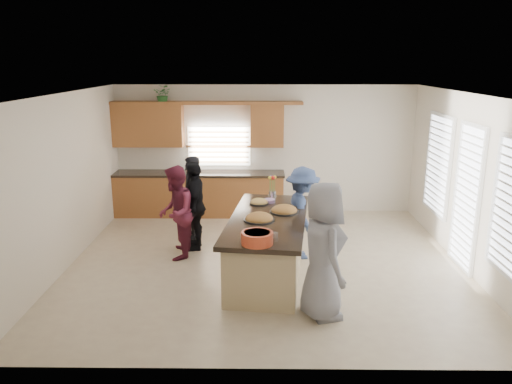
{
  "coord_description": "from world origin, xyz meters",
  "views": [
    {
      "loc": [
        -0.07,
        -7.83,
        3.3
      ],
      "look_at": [
        -0.16,
        0.3,
        1.15
      ],
      "focal_mm": 35.0,
      "sensor_mm": 36.0,
      "label": 1
    }
  ],
  "objects_px": {
    "woman_left_back": "(191,197)",
    "woman_left_front": "(195,205)",
    "woman_right_back": "(302,213)",
    "woman_left_mid": "(176,213)",
    "woman_right_front": "(323,251)",
    "salad_bowl": "(257,237)",
    "island": "(268,248)"
  },
  "relations": [
    {
      "from": "woman_left_mid",
      "to": "woman_left_back",
      "type": "bearing_deg",
      "value": 171.89
    },
    {
      "from": "island",
      "to": "salad_bowl",
      "type": "relative_size",
      "value": 6.65
    },
    {
      "from": "woman_left_front",
      "to": "woman_right_front",
      "type": "distance_m",
      "value": 3.15
    },
    {
      "from": "island",
      "to": "woman_left_back",
      "type": "xyz_separation_m",
      "value": [
        -1.43,
        1.73,
        0.34
      ]
    },
    {
      "from": "woman_left_front",
      "to": "woman_left_back",
      "type": "bearing_deg",
      "value": -168.93
    },
    {
      "from": "salad_bowl",
      "to": "woman_right_front",
      "type": "relative_size",
      "value": 0.23
    },
    {
      "from": "island",
      "to": "woman_right_front",
      "type": "bearing_deg",
      "value": -54.95
    },
    {
      "from": "island",
      "to": "woman_right_front",
      "type": "xyz_separation_m",
      "value": [
        0.7,
        -1.3,
        0.46
      ]
    },
    {
      "from": "woman_left_back",
      "to": "woman_right_front",
      "type": "relative_size",
      "value": 0.86
    },
    {
      "from": "salad_bowl",
      "to": "woman_left_mid",
      "type": "distance_m",
      "value": 2.34
    },
    {
      "from": "salad_bowl",
      "to": "woman_left_back",
      "type": "height_order",
      "value": "woman_left_back"
    },
    {
      "from": "salad_bowl",
      "to": "woman_left_front",
      "type": "distance_m",
      "value": 2.57
    },
    {
      "from": "salad_bowl",
      "to": "woman_right_front",
      "type": "height_order",
      "value": "woman_right_front"
    },
    {
      "from": "salad_bowl",
      "to": "woman_right_back",
      "type": "bearing_deg",
      "value": 68.44
    },
    {
      "from": "woman_left_mid",
      "to": "woman_right_front",
      "type": "height_order",
      "value": "woman_right_front"
    },
    {
      "from": "salad_bowl",
      "to": "woman_left_mid",
      "type": "relative_size",
      "value": 0.26
    },
    {
      "from": "salad_bowl",
      "to": "woman_left_front",
      "type": "relative_size",
      "value": 0.26
    },
    {
      "from": "woman_left_mid",
      "to": "woman_right_front",
      "type": "bearing_deg",
      "value": 46.85
    },
    {
      "from": "salad_bowl",
      "to": "woman_right_back",
      "type": "relative_size",
      "value": 0.27
    },
    {
      "from": "woman_right_back",
      "to": "woman_right_front",
      "type": "height_order",
      "value": "woman_right_front"
    },
    {
      "from": "woman_right_front",
      "to": "woman_left_mid",
      "type": "bearing_deg",
      "value": 34.62
    },
    {
      "from": "woman_right_front",
      "to": "woman_left_back",
      "type": "bearing_deg",
      "value": 21.56
    },
    {
      "from": "woman_left_front",
      "to": "woman_right_back",
      "type": "xyz_separation_m",
      "value": [
        1.88,
        -0.39,
        -0.01
      ]
    },
    {
      "from": "woman_left_mid",
      "to": "woman_left_front",
      "type": "height_order",
      "value": "woman_left_mid"
    },
    {
      "from": "island",
      "to": "woman_right_front",
      "type": "height_order",
      "value": "woman_right_front"
    },
    {
      "from": "island",
      "to": "woman_left_mid",
      "type": "height_order",
      "value": "woman_left_mid"
    },
    {
      "from": "woman_left_mid",
      "to": "woman_right_back",
      "type": "bearing_deg",
      "value": 89.86
    },
    {
      "from": "woman_left_back",
      "to": "woman_left_front",
      "type": "xyz_separation_m",
      "value": [
        0.15,
        -0.58,
        0.01
      ]
    },
    {
      "from": "woman_left_back",
      "to": "woman_right_back",
      "type": "relative_size",
      "value": 1.0
    },
    {
      "from": "woman_left_mid",
      "to": "woman_right_back",
      "type": "xyz_separation_m",
      "value": [
        2.15,
        0.05,
        -0.01
      ]
    },
    {
      "from": "salad_bowl",
      "to": "woman_right_front",
      "type": "distance_m",
      "value": 0.88
    },
    {
      "from": "woman_right_front",
      "to": "salad_bowl",
      "type": "bearing_deg",
      "value": 66.23
    }
  ]
}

